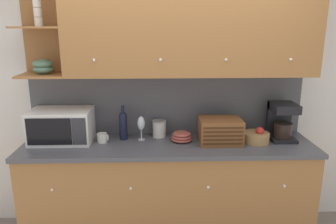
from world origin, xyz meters
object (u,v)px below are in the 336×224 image
at_px(microwave, 62,126).
at_px(coffee_maker, 282,121).
at_px(storage_canister, 159,128).
at_px(wine_bottle, 123,124).
at_px(fruit_basket, 256,137).
at_px(bowl_stack_on_counter, 182,137).
at_px(bread_box, 220,131).
at_px(wine_glass, 141,124).
at_px(mug, 102,138).

xyz_separation_m(microwave, coffee_maker, (2.07, 0.00, 0.03)).
bearing_deg(microwave, storage_canister, 6.48).
bearing_deg(wine_bottle, fruit_basket, -5.59).
distance_m(wine_bottle, coffee_maker, 1.50).
relative_size(bowl_stack_on_counter, bread_box, 0.52).
distance_m(bowl_stack_on_counter, fruit_basket, 0.69).
bearing_deg(coffee_maker, wine_glass, 179.43).
distance_m(fruit_basket, coffee_maker, 0.31).
distance_m(bread_box, fruit_basket, 0.34).
bearing_deg(wine_bottle, coffee_maker, -1.45).
xyz_separation_m(microwave, mug, (0.38, -0.04, -0.11)).
relative_size(wine_glass, fruit_basket, 0.92).
relative_size(wine_bottle, wine_glass, 1.43).
bearing_deg(fruit_basket, wine_bottle, 174.41).
bearing_deg(fruit_basket, bread_box, -178.99).
xyz_separation_m(storage_canister, fruit_basket, (0.90, -0.19, -0.03)).
relative_size(storage_canister, bowl_stack_on_counter, 0.82).
bearing_deg(storage_canister, coffee_maker, -5.06).
relative_size(microwave, wine_bottle, 1.68).
bearing_deg(microwave, fruit_basket, -2.64).
height_order(wine_bottle, storage_canister, wine_bottle).
distance_m(microwave, bowl_stack_on_counter, 1.12).
xyz_separation_m(mug, wine_bottle, (0.19, 0.08, 0.11)).
height_order(bowl_stack_on_counter, bread_box, bread_box).
bearing_deg(coffee_maker, mug, -178.54).
distance_m(mug, fruit_basket, 1.43).
height_order(microwave, bowl_stack_on_counter, microwave).
height_order(mug, wine_bottle, wine_bottle).
xyz_separation_m(storage_canister, bowl_stack_on_counter, (0.21, -0.14, -0.04)).
height_order(storage_canister, fruit_basket, storage_canister).
height_order(mug, coffee_maker, coffee_maker).
height_order(wine_bottle, fruit_basket, wine_bottle).
bearing_deg(wine_glass, storage_canister, 27.82).
height_order(wine_glass, storage_canister, wine_glass).
bearing_deg(bread_box, wine_bottle, 171.96).
bearing_deg(microwave, coffee_maker, 0.01).
height_order(mug, fruit_basket, fruit_basket).
xyz_separation_m(microwave, bread_box, (1.47, -0.09, -0.04)).
xyz_separation_m(microwave, bowl_stack_on_counter, (1.12, -0.04, -0.11)).
distance_m(storage_canister, fruit_basket, 0.92).
bearing_deg(storage_canister, wine_bottle, -169.23).
bearing_deg(microwave, bread_box, -3.48).
relative_size(storage_canister, bread_box, 0.42).
bearing_deg(wine_glass, fruit_basket, -5.17).
height_order(wine_glass, coffee_maker, coffee_maker).
xyz_separation_m(wine_bottle, bowl_stack_on_counter, (0.55, -0.08, -0.10)).
xyz_separation_m(wine_glass, fruit_basket, (1.07, -0.10, -0.11)).
height_order(wine_bottle, bread_box, wine_bottle).
bearing_deg(bread_box, storage_canister, 161.05).
bearing_deg(bowl_stack_on_counter, fruit_basket, -3.82).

